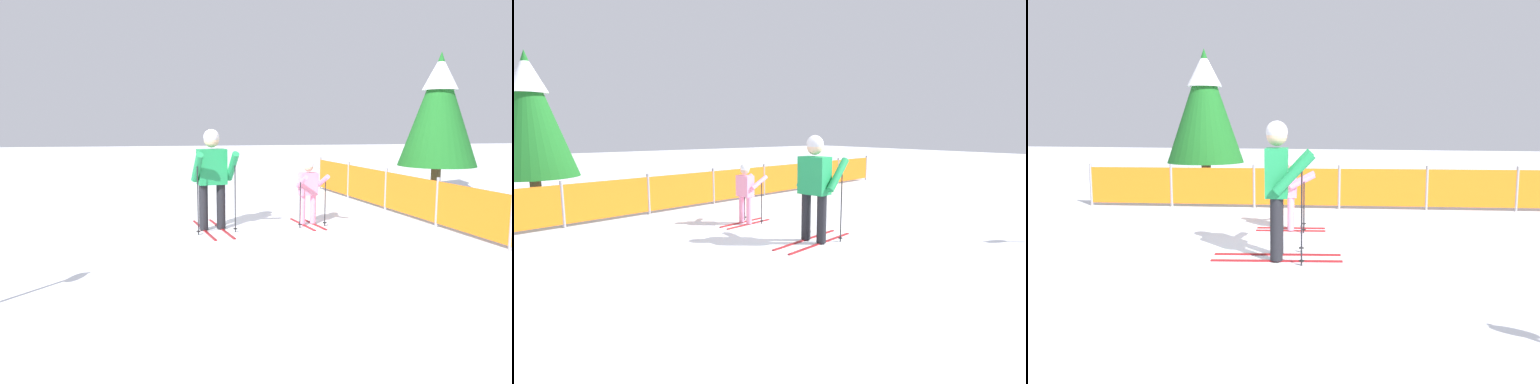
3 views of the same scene
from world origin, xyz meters
TOP-DOWN VIEW (x-y plane):
  - ground_plane at (0.00, 0.00)m, footprint 60.00×60.00m
  - skier_adult at (0.19, 0.10)m, footprint 1.71×0.82m
  - skier_child at (0.02, 1.88)m, footprint 1.16×0.56m
  - safety_fence at (1.44, 4.24)m, footprint 12.31×1.56m
  - conifer_far at (-3.05, 6.09)m, footprint 1.95×1.95m

SIDE VIEW (x-z plane):
  - ground_plane at x=0.00m, z-range 0.00..0.00m
  - safety_fence at x=1.44m, z-range 0.00..0.91m
  - skier_child at x=0.02m, z-range 0.11..1.31m
  - skier_adult at x=0.19m, z-range 0.17..1.94m
  - conifer_far at x=-3.05m, z-range 0.43..4.05m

